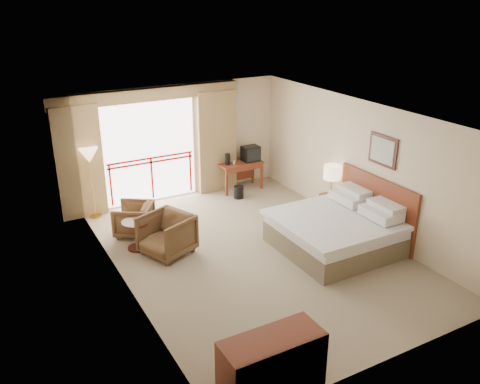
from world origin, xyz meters
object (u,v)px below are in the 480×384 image
table_lamp (332,173)px  armchair_far (135,234)px  armchair_near (168,253)px  floor_lamp (89,158)px  desk (239,168)px  tv (251,154)px  bed (337,231)px  dresser (272,367)px  side_table (136,230)px  wastebasket (239,192)px  nightstand (331,207)px

table_lamp → armchair_far: 4.38m
armchair_near → floor_lamp: floor_lamp is taller
desk → floor_lamp: 3.73m
tv → floor_lamp: size_ratio=0.26×
bed → armchair_near: size_ratio=2.42×
dresser → table_lamp: bearing=44.2°
bed → side_table: bed is taller
wastebasket → side_table: 3.26m
bed → armchair_far: size_ratio=2.86×
nightstand → desk: (-0.92, 2.54, 0.29)m
tv → nightstand: bearing=-80.8°
nightstand → floor_lamp: size_ratio=0.34×
table_lamp → floor_lamp: (-4.55, 2.52, 0.33)m
bed → dresser: 4.16m
side_table → floor_lamp: 2.16m
armchair_near → dresser: size_ratio=0.68×
bed → table_lamp: (0.79, 1.23, 0.67)m
wastebasket → side_table: side_table is taller
dresser → nightstand: bearing=43.9°
table_lamp → floor_lamp: floor_lamp is taller
tv → dresser: size_ratio=0.32×
wastebasket → table_lamp: bearing=-57.5°
nightstand → side_table: (-4.21, 0.68, 0.13)m
wastebasket → armchair_near: size_ratio=0.34×
desk → tv: (0.30, -0.05, 0.34)m
table_lamp → side_table: table_lamp is taller
table_lamp → wastebasket: 2.47m
table_lamp → tv: size_ratio=1.56×
bed → table_lamp: size_ratio=3.27×
bed → dresser: size_ratio=1.65×
floor_lamp → desk: bearing=-0.6°
nightstand → table_lamp: 0.78m
tv → wastebasket: 1.09m
desk → table_lamp: bearing=-64.9°
nightstand → tv: (-0.62, 2.48, 0.63)m
wastebasket → armchair_far: 2.91m
table_lamp → floor_lamp: size_ratio=0.41×
tv → side_table: 4.05m
armchair_far → side_table: (-0.15, -0.64, 0.40)m
tv → armchair_near: bearing=-149.0°
dresser → side_table: bearing=92.7°
desk → tv: 0.46m
desk → armchair_near: (-2.85, -2.33, -0.56)m
armchair_far → floor_lamp: size_ratio=0.47×
nightstand → armchair_far: (-4.06, 1.31, -0.27)m
tv → armchair_near: size_ratio=0.47×
side_table → wastebasket: bearing=23.8°
nightstand → dresser: (-3.97, -3.85, 0.16)m
bed → desk: bed is taller
table_lamp → wastebasket: (-1.23, 1.94, -0.89)m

